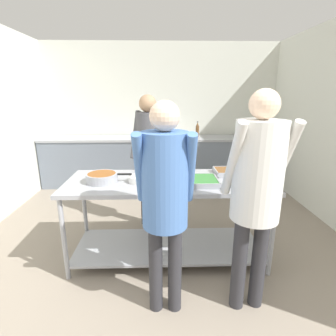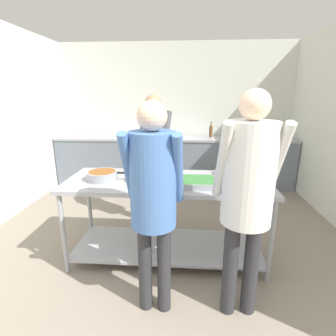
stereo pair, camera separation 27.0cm
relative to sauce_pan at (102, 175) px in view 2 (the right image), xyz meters
name	(u,v)px [view 2 (the right image)]	position (x,y,z in m)	size (l,w,h in m)	color
wall_rear	(175,114)	(0.59, 2.83, 0.41)	(4.59, 0.06, 2.65)	silver
back_counter	(174,160)	(0.59, 2.46, -0.46)	(4.43, 0.65, 0.91)	slate
serving_counter	(167,206)	(0.65, 0.03, -0.33)	(2.04, 0.78, 0.87)	#9EA0A8
sauce_pan	(102,175)	(0.00, 0.00, 0.00)	(0.45, 0.31, 0.09)	#9EA0A8
plate_stack	(139,178)	(0.37, -0.01, -0.02)	(0.23, 0.23, 0.06)	white
broccoli_bowl	(163,180)	(0.62, -0.07, -0.01)	(0.21, 0.21, 0.10)	#B2B2B7
serving_tray_roast	(197,182)	(0.95, -0.08, -0.02)	(0.37, 0.34, 0.05)	#9EA0A8
serving_tray_vegetables	(234,174)	(1.35, 0.22, -0.02)	(0.37, 0.28, 0.05)	#9EA0A8
guest_serving_left	(153,190)	(0.61, -0.69, 0.12)	(0.44, 0.34, 1.67)	#2D2D33
guest_serving_right	(248,186)	(1.28, -0.68, 0.16)	(0.48, 0.36, 1.75)	#2D2D33
cook_behind_counter	(154,146)	(0.43, 0.77, 0.15)	(0.46, 0.41, 1.70)	#2D2D33
water_bottle	(211,130)	(1.29, 2.52, 0.13)	(0.06, 0.06, 0.29)	brown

